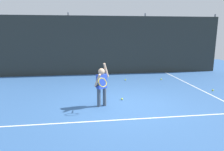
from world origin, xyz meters
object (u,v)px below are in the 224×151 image
Objects in this scene: tennis_player at (102,84)px; tennis_ball_3 at (122,99)px; tennis_ball_1 at (213,90)px; tennis_ball_2 at (161,79)px; tennis_ball_0 at (125,80)px.

tennis_ball_3 is (0.74, 0.52, -0.69)m from tennis_player.
tennis_player is at bearing -144.91° from tennis_ball_3.
tennis_ball_2 is (-1.31, 2.14, 0.00)m from tennis_ball_1.
tennis_ball_2 is at bearing -4.18° from tennis_ball_0.
tennis_ball_2 is at bearing 121.47° from tennis_ball_1.
tennis_ball_0 is at bearing 143.42° from tennis_ball_1.
tennis_ball_0 is 1.00× the size of tennis_ball_3.
tennis_ball_1 is at bearing 8.90° from tennis_ball_3.
tennis_ball_2 is 3.66m from tennis_ball_3.
tennis_ball_3 is (-2.44, -2.73, 0.00)m from tennis_ball_2.
tennis_ball_1 is 1.00× the size of tennis_ball_3.
tennis_ball_3 is at bearing -131.87° from tennis_ball_2.
tennis_ball_0 and tennis_ball_3 have the same top height.
tennis_player is at bearing -166.14° from tennis_ball_1.
tennis_ball_0 is 1.00× the size of tennis_ball_1.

